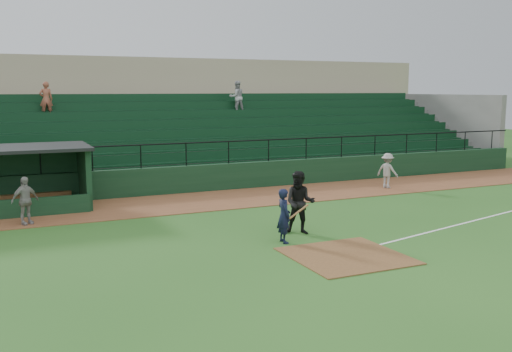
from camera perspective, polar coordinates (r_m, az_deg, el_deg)
name	(u,v)px	position (r m, az deg, el deg)	size (l,w,h in m)	color
ground	(327,247)	(16.90, 7.07, -7.02)	(90.00, 90.00, 0.00)	#295B1D
warning_track	(226,199)	(23.90, -2.97, -2.31)	(40.00, 4.00, 0.03)	brown
home_plate_dirt	(346,256)	(16.09, 8.94, -7.81)	(3.00, 3.00, 0.03)	brown
foul_line	(499,214)	(22.82, 22.87, -3.52)	(18.00, 0.09, 0.01)	white
stadium_structure	(169,131)	(31.58, -8.64, 4.45)	(38.00, 13.08, 6.40)	#10321A
batter_at_plate	(284,216)	(17.11, 2.79, -3.95)	(1.01, 0.68, 1.63)	black
umpire	(300,203)	(18.15, 4.36, -2.66)	(0.97, 0.75, 1.99)	black
runner	(388,171)	(27.08, 12.88, 0.52)	(1.03, 0.59, 1.60)	#A19C97
dugout_player_a	(25,201)	(20.75, -21.90, -2.27)	(0.95, 0.40, 1.62)	gray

